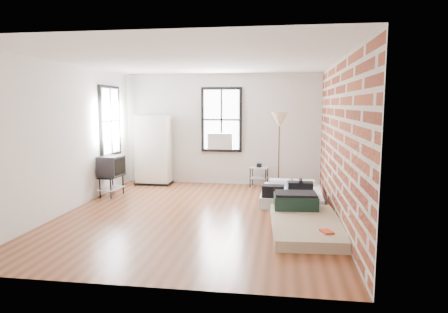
% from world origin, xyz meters
% --- Properties ---
extents(ground, '(6.00, 6.00, 0.00)m').
position_xyz_m(ground, '(0.00, 0.00, 0.00)').
color(ground, '#5C2F18').
rests_on(ground, ground).
extents(room_shell, '(5.02, 6.02, 2.80)m').
position_xyz_m(room_shell, '(0.23, 0.36, 1.74)').
color(room_shell, silver).
rests_on(room_shell, ground).
extents(mattress_main, '(1.29, 1.72, 0.54)m').
position_xyz_m(mattress_main, '(1.74, 1.33, 0.15)').
color(mattress_main, white).
rests_on(mattress_main, ground).
extents(mattress_bare, '(1.23, 2.16, 0.45)m').
position_xyz_m(mattress_bare, '(1.91, -0.48, 0.14)').
color(mattress_bare, '#BEAF89').
rests_on(mattress_bare, ground).
extents(wardrobe, '(0.90, 0.52, 1.76)m').
position_xyz_m(wardrobe, '(-1.71, 2.65, 0.88)').
color(wardrobe, black).
rests_on(wardrobe, ground).
extents(side_table, '(0.48, 0.40, 0.58)m').
position_xyz_m(side_table, '(0.98, 2.72, 0.39)').
color(side_table, black).
rests_on(side_table, ground).
extents(floor_lamp, '(0.40, 0.40, 1.87)m').
position_xyz_m(floor_lamp, '(1.46, 2.29, 1.61)').
color(floor_lamp, '#302510').
rests_on(floor_lamp, ground).
extents(tv_stand, '(0.50, 0.67, 0.90)m').
position_xyz_m(tv_stand, '(-2.21, 1.22, 0.64)').
color(tv_stand, black).
rests_on(tv_stand, ground).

